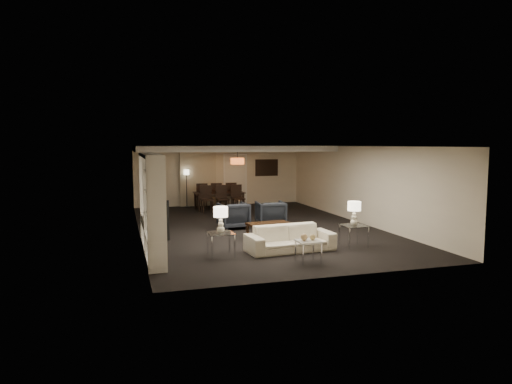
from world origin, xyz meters
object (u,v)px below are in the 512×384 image
object	(u,v)px
chair_fl	(201,195)
chair_fm	(216,195)
armchair_left	(233,215)
sofa	(290,238)
table_lamp_right	(354,213)
vase_amber	(152,186)
chair_fr	(230,194)
television	(151,205)
floor_speaker	(167,220)
dining_table	(219,201)
pendant_light	(237,161)
coffee_table	(269,230)
armchair_right	(271,214)
chair_nm	(223,199)
vase_blue	(155,213)
side_table_left	(221,244)
chair_nl	(207,199)
chair_nr	(238,198)
marble_table	(308,251)
floor_lamp	(187,188)
side_table_right	(354,236)
table_lamp_left	(221,220)

from	to	relation	value
chair_fl	chair_fm	xyz separation A→B (m)	(0.60, 0.00, 0.00)
armchair_left	chair_fl	distance (m)	4.76
sofa	table_lamp_right	size ratio (longest dim) A/B	3.53
vase_amber	chair_fr	world-z (taller)	vase_amber
television	floor_speaker	distance (m)	1.11
dining_table	chair_fm	world-z (taller)	chair_fm
pendant_light	coffee_table	xyz separation A→B (m)	(-0.41, -5.15, -1.71)
armchair_right	chair_nm	xyz separation A→B (m)	(-0.78, 3.45, 0.11)
vase_blue	armchair_right	bearing A→B (deg)	45.11
armchair_left	side_table_left	bearing A→B (deg)	66.87
chair_nl	chair_fl	distance (m)	1.30
chair_nm	floor_speaker	bearing A→B (deg)	-118.91
pendant_light	chair_nl	size ratio (longest dim) A/B	0.52
vase_blue	pendant_light	bearing A→B (deg)	63.57
dining_table	chair_fl	world-z (taller)	chair_fl
vase_amber	chair_nr	bearing A→B (deg)	61.22
coffee_table	television	world-z (taller)	television
coffee_table	marble_table	world-z (taller)	marble_table
table_lamp_right	vase_amber	size ratio (longest dim) A/B	3.79
table_lamp_right	sofa	bearing A→B (deg)	180.00
side_table_left	floor_lamp	xyz separation A→B (m)	(0.40, 8.45, 0.49)
table_lamp_right	side_table_left	bearing A→B (deg)	180.00
chair_fm	sofa	bearing A→B (deg)	95.63
side_table_left	chair_nl	bearing A→B (deg)	82.20
side_table_right	marble_table	size ratio (longest dim) A/B	1.20
chair_nl	side_table_right	bearing A→B (deg)	-71.34
coffee_table	side_table_right	distance (m)	2.34
side_table_right	chair_fr	bearing A→B (deg)	99.00
dining_table	chair_fl	bearing A→B (deg)	131.63
table_lamp_left	chair_fl	world-z (taller)	table_lamp_left
coffee_table	chair_nm	bearing A→B (deg)	91.95
coffee_table	television	xyz separation A→B (m)	(-3.17, -0.36, 0.86)
armchair_left	chair_nl	size ratio (longest dim) A/B	0.86
dining_table	chair_nl	xyz separation A→B (m)	(-0.60, -0.65, 0.16)
armchair_right	chair_nl	bearing A→B (deg)	-64.02
chair_nm	chair_fm	bearing A→B (deg)	89.78
armchair_left	chair_nr	bearing A→B (deg)	-111.22
pendant_light	side_table_left	distance (m)	7.26
side_table_right	floor_speaker	bearing A→B (deg)	154.56
armchair_right	table_lamp_right	size ratio (longest dim) A/B	1.44
sofa	marble_table	size ratio (longest dim) A/B	4.37
chair_nm	pendant_light	bearing A→B (deg)	-0.87
armchair_right	chair_nm	bearing A→B (deg)	-73.08
chair_nl	floor_lamp	bearing A→B (deg)	105.82
side_table_right	table_lamp_right	world-z (taller)	table_lamp_right
side_table_right	vase_amber	size ratio (longest dim) A/B	3.67
chair_fr	vase_blue	bearing A→B (deg)	68.36
television	chair_fl	world-z (taller)	television
armchair_left	vase_amber	distance (m)	4.27
armchair_left	chair_nm	size ratio (longest dim) A/B	0.86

